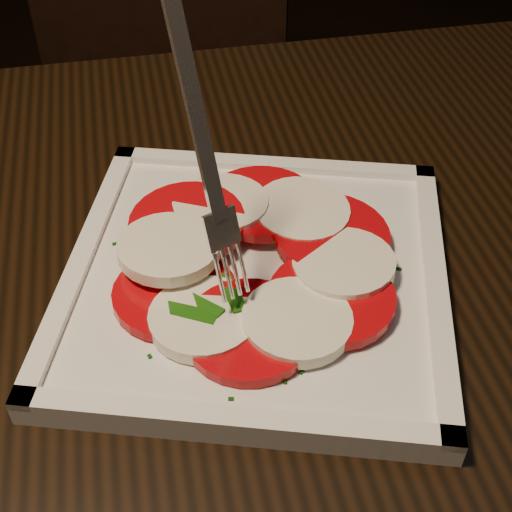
{
  "coord_description": "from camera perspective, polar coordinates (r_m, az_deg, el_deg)",
  "views": [
    {
      "loc": [
        0.19,
        -0.09,
        1.13
      ],
      "look_at": [
        0.24,
        0.28,
        0.78
      ],
      "focal_mm": 50.0,
      "sensor_mm": 36.0,
      "label": 1
    }
  ],
  "objects": [
    {
      "name": "table",
      "position": [
        0.59,
        -1.27,
        -10.77
      ],
      "size": [
        1.25,
        0.88,
        0.75
      ],
      "rotation": [
        0.0,
        0.0,
        0.07
      ],
      "color": "black",
      "rests_on": "ground"
    },
    {
      "name": "chair",
      "position": [
        1.19,
        -8.34,
        12.64
      ],
      "size": [
        0.5,
        0.5,
        0.93
      ],
      "rotation": [
        0.0,
        0.0,
        -0.23
      ],
      "color": "black",
      "rests_on": "ground"
    },
    {
      "name": "plate",
      "position": [
        0.53,
        0.0,
        -1.78
      ],
      "size": [
        0.33,
        0.33,
        0.01
      ],
      "primitive_type": "cube",
      "rotation": [
        0.0,
        0.0,
        -0.24
      ],
      "color": "white",
      "rests_on": "table"
    },
    {
      "name": "caprese_salad",
      "position": [
        0.51,
        -0.0,
        -0.33
      ],
      "size": [
        0.21,
        0.22,
        0.03
      ],
      "color": "red",
      "rests_on": "plate"
    },
    {
      "name": "fork",
      "position": [
        0.44,
        -4.74,
        8.92
      ],
      "size": [
        0.06,
        0.07,
        0.2
      ],
      "primitive_type": null,
      "rotation": [
        0.0,
        0.0,
        0.46
      ],
      "color": "white",
      "rests_on": "caprese_salad"
    }
  ]
}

